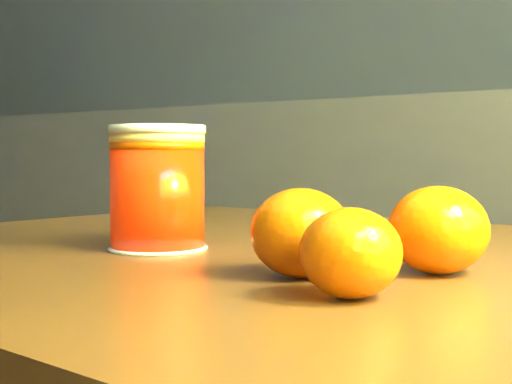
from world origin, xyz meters
The scene contains 6 objects.
kitchen_counter centered at (0.00, 1.45, 0.45)m, with size 3.15×0.60×0.90m, color #4C4B50.
table centered at (1.03, 0.23, 0.60)m, with size 0.97×0.71×0.69m.
juice_glass centered at (0.89, 0.16, 0.74)m, with size 0.08×0.08×0.10m.
orange_front centered at (1.06, 0.12, 0.72)m, with size 0.07×0.07×0.06m, color #E46204.
orange_back centered at (1.13, 0.19, 0.72)m, with size 0.07×0.07×0.06m, color #E46204.
orange_extra centered at (1.12, 0.08, 0.72)m, with size 0.06×0.06×0.05m, color #E46204.
Camera 1 is at (1.31, -0.27, 0.77)m, focal length 50.00 mm.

